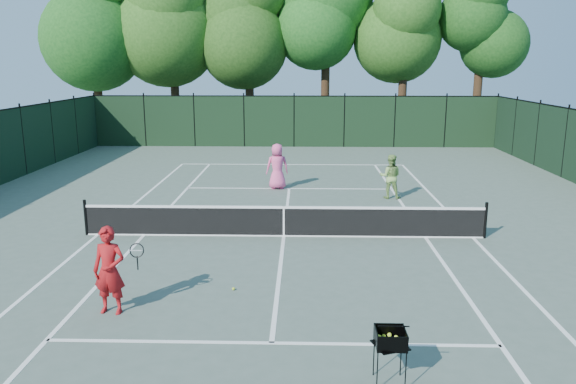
{
  "coord_description": "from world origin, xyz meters",
  "views": [
    {
      "loc": [
        0.54,
        -15.64,
        4.94
      ],
      "look_at": [
        0.1,
        1.0,
        1.1
      ],
      "focal_mm": 35.0,
      "sensor_mm": 36.0,
      "label": 1
    }
  ],
  "objects_px": {
    "ball_hopper": "(390,339)",
    "loose_ball_midcourt": "(233,289)",
    "coach": "(109,270)",
    "player_green": "(390,176)",
    "player_pink": "(277,166)"
  },
  "relations": [
    {
      "from": "player_green",
      "to": "ball_hopper",
      "type": "relative_size",
      "value": 1.82
    },
    {
      "from": "coach",
      "to": "loose_ball_midcourt",
      "type": "height_order",
      "value": "coach"
    },
    {
      "from": "player_green",
      "to": "loose_ball_midcourt",
      "type": "height_order",
      "value": "player_green"
    },
    {
      "from": "loose_ball_midcourt",
      "to": "player_green",
      "type": "bearing_deg",
      "value": 61.69
    },
    {
      "from": "coach",
      "to": "player_pink",
      "type": "distance_m",
      "value": 11.91
    },
    {
      "from": "loose_ball_midcourt",
      "to": "ball_hopper",
      "type": "bearing_deg",
      "value": -51.28
    },
    {
      "from": "player_green",
      "to": "ball_hopper",
      "type": "distance_m",
      "value": 12.64
    },
    {
      "from": "player_green",
      "to": "ball_hopper",
      "type": "xyz_separation_m",
      "value": [
        -1.87,
        -12.5,
        -0.07
      ]
    },
    {
      "from": "ball_hopper",
      "to": "loose_ball_midcourt",
      "type": "distance_m",
      "value": 4.7
    },
    {
      "from": "ball_hopper",
      "to": "loose_ball_midcourt",
      "type": "bearing_deg",
      "value": 109.26
    },
    {
      "from": "player_green",
      "to": "loose_ball_midcourt",
      "type": "xyz_separation_m",
      "value": [
        -4.78,
        -8.87,
        -0.79
      ]
    },
    {
      "from": "coach",
      "to": "loose_ball_midcourt",
      "type": "xyz_separation_m",
      "value": [
        2.32,
        1.19,
        -0.87
      ]
    },
    {
      "from": "ball_hopper",
      "to": "loose_ball_midcourt",
      "type": "height_order",
      "value": "ball_hopper"
    },
    {
      "from": "loose_ball_midcourt",
      "to": "coach",
      "type": "bearing_deg",
      "value": -152.85
    },
    {
      "from": "coach",
      "to": "loose_ball_midcourt",
      "type": "distance_m",
      "value": 2.75
    }
  ]
}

